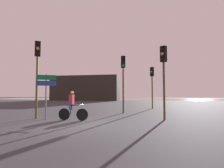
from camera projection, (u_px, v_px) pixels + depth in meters
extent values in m
plane|color=#333338|center=(82.00, 125.00, 8.27)|extent=(120.00, 120.00, 0.00)
cube|color=#9E937F|center=(134.00, 99.00, 46.32)|extent=(80.00, 16.00, 0.01)
cube|color=#2D2823|center=(85.00, 88.00, 38.62)|extent=(14.92, 4.00, 5.39)
cylinder|color=#4C4719|center=(123.00, 90.00, 13.24)|extent=(0.12, 0.12, 3.46)
cube|color=black|center=(123.00, 62.00, 13.36)|extent=(0.37, 0.31, 0.90)
cylinder|color=black|center=(123.00, 58.00, 13.24)|extent=(0.19, 0.07, 0.19)
cube|color=black|center=(123.00, 56.00, 13.23)|extent=(0.21, 0.16, 0.02)
cylinder|color=black|center=(123.00, 62.00, 13.23)|extent=(0.19, 0.07, 0.19)
cube|color=black|center=(123.00, 60.00, 13.21)|extent=(0.21, 0.16, 0.02)
cylinder|color=green|center=(123.00, 65.00, 13.21)|extent=(0.19, 0.07, 0.19)
cube|color=black|center=(123.00, 64.00, 13.20)|extent=(0.21, 0.16, 0.02)
cylinder|color=#4C4719|center=(152.00, 92.00, 17.27)|extent=(0.12, 0.12, 3.21)
cube|color=black|center=(152.00, 72.00, 17.38)|extent=(0.40, 0.37, 0.90)
cylinder|color=black|center=(151.00, 69.00, 17.30)|extent=(0.18, 0.12, 0.19)
cube|color=black|center=(151.00, 68.00, 17.29)|extent=(0.22, 0.20, 0.02)
cylinder|color=orange|center=(151.00, 72.00, 17.28)|extent=(0.18, 0.12, 0.19)
cube|color=black|center=(151.00, 70.00, 17.27)|extent=(0.22, 0.20, 0.02)
cylinder|color=black|center=(151.00, 74.00, 17.26)|extent=(0.18, 0.12, 0.19)
cube|color=black|center=(151.00, 73.00, 17.26)|extent=(0.22, 0.20, 0.02)
cylinder|color=#4C4719|center=(164.00, 91.00, 9.80)|extent=(0.12, 0.12, 3.27)
cube|color=black|center=(163.00, 54.00, 9.91)|extent=(0.40, 0.38, 0.90)
cylinder|color=black|center=(162.00, 49.00, 9.83)|extent=(0.17, 0.13, 0.19)
cube|color=black|center=(162.00, 47.00, 9.83)|extent=(0.22, 0.21, 0.02)
cylinder|color=orange|center=(162.00, 54.00, 9.82)|extent=(0.17, 0.13, 0.19)
cube|color=black|center=(162.00, 52.00, 9.81)|extent=(0.22, 0.21, 0.02)
cylinder|color=black|center=(162.00, 59.00, 9.80)|extent=(0.17, 0.13, 0.19)
cube|color=black|center=(162.00, 57.00, 9.79)|extent=(0.22, 0.21, 0.02)
cylinder|color=#4C4719|center=(37.00, 87.00, 10.39)|extent=(0.12, 0.12, 3.72)
cube|color=black|center=(38.00, 49.00, 10.52)|extent=(0.40, 0.39, 0.90)
cylinder|color=black|center=(38.00, 43.00, 10.41)|extent=(0.17, 0.14, 0.19)
cube|color=black|center=(38.00, 42.00, 10.40)|extent=(0.22, 0.21, 0.02)
cylinder|color=orange|center=(38.00, 48.00, 10.39)|extent=(0.17, 0.14, 0.19)
cube|color=black|center=(38.00, 46.00, 10.38)|extent=(0.22, 0.21, 0.02)
cylinder|color=black|center=(38.00, 53.00, 10.38)|extent=(0.17, 0.14, 0.19)
cube|color=black|center=(38.00, 51.00, 10.37)|extent=(0.22, 0.21, 0.02)
cylinder|color=slate|center=(46.00, 97.00, 10.08)|extent=(0.08, 0.08, 2.60)
cube|color=#116038|center=(46.00, 77.00, 10.09)|extent=(0.98, 0.55, 0.28)
cube|color=navy|center=(46.00, 83.00, 10.07)|extent=(0.98, 0.55, 0.28)
cylinder|color=black|center=(82.00, 115.00, 9.48)|extent=(0.66, 0.05, 0.66)
cylinder|color=black|center=(64.00, 114.00, 9.67)|extent=(0.66, 0.05, 0.66)
cylinder|color=black|center=(73.00, 105.00, 9.60)|extent=(0.84, 0.05, 0.04)
cylinder|color=black|center=(71.00, 109.00, 9.62)|extent=(0.04, 0.04, 0.55)
cylinder|color=black|center=(81.00, 104.00, 9.52)|extent=(0.03, 0.46, 0.03)
cylinder|color=navy|center=(70.00, 104.00, 9.54)|extent=(0.11, 0.11, 0.60)
cylinder|color=navy|center=(71.00, 104.00, 9.73)|extent=(0.11, 0.11, 0.60)
cube|color=maroon|center=(72.00, 99.00, 9.64)|extent=(0.20, 0.30, 0.54)
sphere|color=#846047|center=(72.00, 93.00, 9.65)|extent=(0.20, 0.20, 0.20)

